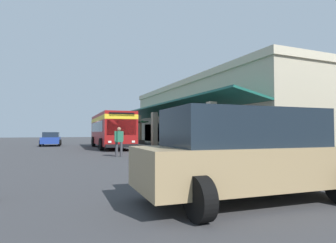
{
  "coord_description": "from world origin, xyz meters",
  "views": [
    {
      "loc": [
        26.75,
        -5.18,
        1.48
      ],
      "look_at": [
        1.51,
        5.61,
        2.5
      ],
      "focal_mm": 30.35,
      "sensor_mm": 36.0,
      "label": 1
    }
  ],
  "objects": [
    {
      "name": "plaza_building",
      "position": [
        -1.4,
        13.82,
        3.55
      ],
      "size": [
        28.68,
        14.73,
        7.09
      ],
      "color": "#B2A88E",
      "rests_on": "ground"
    },
    {
      "name": "curb_strip",
      "position": [
        -1.4,
        4.2,
        0.06
      ],
      "size": [
        34.05,
        0.5,
        0.12
      ],
      "primitive_type": "cube",
      "color": "#9E998E",
      "rests_on": "ground"
    },
    {
      "name": "potted_palm",
      "position": [
        -6.4,
        5.41,
        0.88
      ],
      "size": [
        1.74,
        1.83,
        2.87
      ],
      "color": "#4C4742",
      "rests_on": "ground"
    },
    {
      "name": "transit_bus",
      "position": [
        0.14,
        0.33,
        1.85
      ],
      "size": [
        11.33,
        3.22,
        3.34
      ],
      "color": "maroon",
      "rests_on": "ground"
    },
    {
      "name": "pedestrian",
      "position": [
        9.88,
        -1.18,
        1.01
      ],
      "size": [
        0.49,
        0.63,
        1.77
      ],
      "color": "#38383D",
      "rests_on": "ground"
    },
    {
      "name": "parked_suv_tan",
      "position": [
        21.75,
        -1.2,
        1.02
      ],
      "size": [
        2.89,
        4.9,
        1.97
      ],
      "color": "#9E845B",
      "rests_on": "ground"
    },
    {
      "name": "ground",
      "position": [
        0.0,
        8.0,
        0.0
      ],
      "size": [
        120.0,
        120.0,
        0.0
      ],
      "primitive_type": "plane",
      "color": "#38383A"
    },
    {
      "name": "parked_sedan_blue",
      "position": [
        -6.32,
        -4.75,
        0.75
      ],
      "size": [
        4.52,
        2.24,
        1.47
      ],
      "color": "navy",
      "rests_on": "ground"
    }
  ]
}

